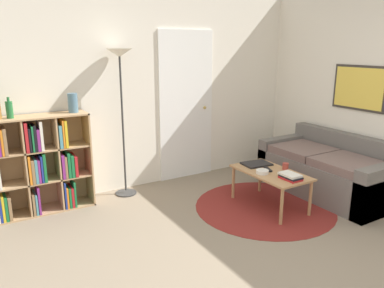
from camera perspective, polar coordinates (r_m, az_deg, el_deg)
wall_back at (r=5.00m, az=-6.65°, el=8.22°), size 7.52×0.11×2.60m
wall_right at (r=5.35m, az=23.24°, el=7.67°), size 0.08×5.77×2.60m
rug at (r=4.57m, az=10.97°, el=-9.35°), size 1.63×1.63×0.01m
bookshelf at (r=4.54m, az=-22.52°, el=-2.95°), size 1.08×0.34×1.11m
floor_lamp at (r=4.60m, az=-10.88°, el=10.58°), size 0.31×0.31×1.82m
couch at (r=5.17m, az=20.27°, el=-3.87°), size 0.87×1.69×0.74m
coffee_table at (r=4.46m, az=11.88°, el=-4.71°), size 0.51×0.92×0.44m
laptop at (r=4.67m, az=9.79°, el=-3.00°), size 0.36×0.28×0.02m
bowl at (r=4.36m, az=10.67°, el=-4.17°), size 0.15×0.15×0.04m
book_stack_on_table at (r=4.24m, az=14.77°, el=-4.82°), size 0.16×0.24×0.06m
cup at (r=4.55m, az=14.05°, el=-3.31°), size 0.07×0.07×0.08m
remote at (r=4.49m, az=11.50°, el=-3.79°), size 0.09×0.17×0.02m
bottle_right at (r=4.36m, az=-26.06°, el=4.75°), size 0.07×0.07×0.22m
vase_on_shelf at (r=4.48m, az=-17.69°, el=5.98°), size 0.11×0.11×0.22m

